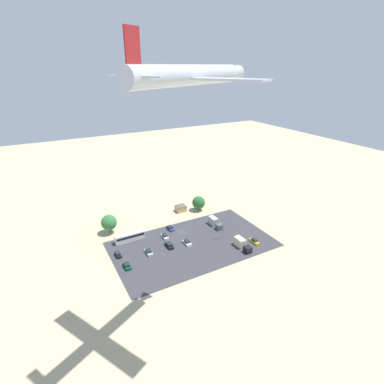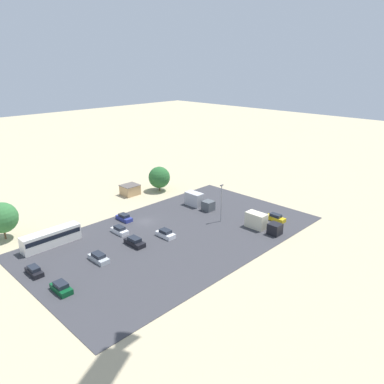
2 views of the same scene
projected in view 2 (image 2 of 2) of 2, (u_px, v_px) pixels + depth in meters
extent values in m
plane|color=tan|center=(145.00, 222.00, 85.55)|extent=(400.00, 400.00, 0.00)
cube|color=#38383D|center=(176.00, 235.00, 78.77)|extent=(60.74, 35.40, 0.08)
cube|color=tan|center=(130.00, 190.00, 102.53)|extent=(4.40, 3.97, 2.67)
cube|color=#59514C|center=(130.00, 185.00, 102.07)|extent=(4.64, 4.21, 0.12)
cube|color=silver|center=(51.00, 238.00, 73.85)|extent=(11.64, 2.59, 3.26)
cube|color=black|center=(51.00, 235.00, 73.65)|extent=(11.17, 2.63, 0.91)
cube|color=silver|center=(120.00, 231.00, 79.65)|extent=(1.80, 4.26, 0.88)
cube|color=#1E232D|center=(119.00, 228.00, 79.40)|extent=(1.51, 2.39, 0.65)
cube|color=#0C4723|center=(61.00, 289.00, 59.39)|extent=(1.94, 4.26, 0.92)
cube|color=#1E232D|center=(61.00, 284.00, 59.12)|extent=(1.63, 2.39, 0.67)
cube|color=black|center=(135.00, 243.00, 74.39)|extent=(1.98, 4.72, 0.95)
cube|color=#1E232D|center=(134.00, 239.00, 74.12)|extent=(1.67, 2.65, 0.69)
cube|color=navy|center=(124.00, 218.00, 86.10)|extent=(1.82, 4.31, 0.86)
cube|color=#1E232D|center=(124.00, 215.00, 85.86)|extent=(1.53, 2.41, 0.63)
cube|color=gold|center=(275.00, 219.00, 85.95)|extent=(1.71, 4.59, 0.91)
cube|color=#1E232D|center=(276.00, 215.00, 85.69)|extent=(1.43, 2.57, 0.67)
cube|color=#ADB2B7|center=(99.00, 259.00, 68.52)|extent=(1.90, 4.56, 0.86)
cube|color=#1E232D|center=(98.00, 255.00, 68.28)|extent=(1.60, 2.56, 0.63)
cube|color=silver|center=(165.00, 235.00, 77.96)|extent=(1.97, 4.27, 0.91)
cube|color=#1E232D|center=(165.00, 231.00, 77.70)|extent=(1.65, 2.39, 0.67)
cube|color=black|center=(34.00, 272.00, 64.19)|extent=(1.70, 4.06, 0.86)
cube|color=#1E232D|center=(34.00, 268.00, 63.94)|extent=(1.43, 2.27, 0.63)
cube|color=black|center=(275.00, 229.00, 78.84)|extent=(2.46, 2.55, 2.39)
cube|color=beige|center=(256.00, 220.00, 81.85)|extent=(2.46, 4.53, 3.42)
cube|color=#4C5156|center=(208.00, 206.00, 91.65)|extent=(2.49, 2.54, 2.35)
cube|color=#B2B2B7|center=(194.00, 199.00, 94.65)|extent=(2.49, 4.52, 3.36)
cylinder|color=brown|center=(160.00, 188.00, 106.02)|extent=(0.36, 0.36, 1.65)
sphere|color=#28602D|center=(159.00, 177.00, 105.00)|extent=(6.04, 6.04, 6.04)
cylinder|color=brown|center=(5.00, 234.00, 77.00)|extent=(0.36, 0.36, 2.35)
sphere|color=#337038|center=(2.00, 218.00, 75.84)|extent=(6.31, 6.31, 6.31)
cylinder|color=gray|center=(221.00, 204.00, 84.27)|extent=(0.20, 0.20, 8.50)
cube|color=#4C4C51|center=(222.00, 185.00, 82.81)|extent=(0.90, 0.28, 0.20)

